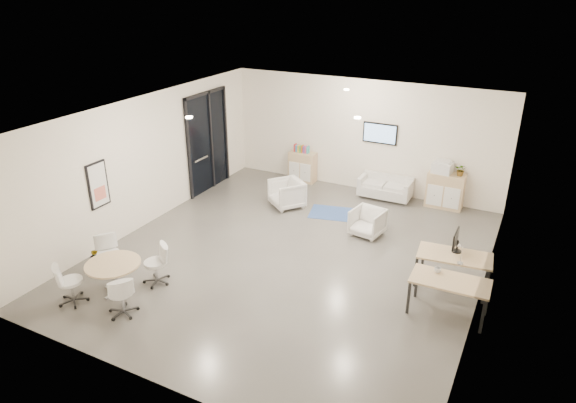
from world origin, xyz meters
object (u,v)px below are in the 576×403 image
at_px(sideboard_left, 303,167).
at_px(sideboard_right, 445,191).
at_px(armchair_left, 287,192).
at_px(desk_rear, 454,258).
at_px(desk_front, 450,284).
at_px(round_table, 113,267).
at_px(armchair_right, 367,221).
at_px(loveseat, 386,188).

height_order(sideboard_left, sideboard_right, sideboard_right).
distance_m(armchair_left, desk_rear, 5.18).
bearing_deg(desk_rear, sideboard_right, 97.87).
bearing_deg(sideboard_right, desk_front, -77.83).
bearing_deg(round_table, armchair_left, 77.97).
bearing_deg(desk_front, sideboard_left, 135.43).
relative_size(sideboard_left, desk_rear, 0.61).
height_order(armchair_right, desk_rear, desk_rear).
xyz_separation_m(loveseat, armchair_right, (0.29, -2.41, 0.07)).
height_order(sideboard_right, armchair_left, sideboard_right).
relative_size(armchair_left, desk_front, 0.58).
relative_size(armchair_right, round_table, 0.69).
distance_m(armchair_left, armchair_right, 2.57).
distance_m(loveseat, desk_front, 5.49).
bearing_deg(sideboard_left, sideboard_right, -0.32).
xyz_separation_m(sideboard_left, armchair_right, (2.95, -2.54, -0.09)).
distance_m(sideboard_right, desk_front, 5.01).
bearing_deg(loveseat, armchair_left, -140.96).
bearing_deg(sideboard_right, round_table, -124.60).
bearing_deg(round_table, loveseat, 64.73).
bearing_deg(sideboard_right, armchair_left, -153.35).
height_order(sideboard_right, round_table, sideboard_right).
distance_m(sideboard_left, armchair_right, 3.89).
bearing_deg(desk_rear, loveseat, 118.00).
relative_size(sideboard_right, armchair_right, 1.32).
height_order(desk_rear, round_table, desk_rear).
xyz_separation_m(armchair_right, desk_front, (2.37, -2.38, 0.29)).
height_order(armchair_right, desk_front, armchair_right).
xyz_separation_m(armchair_left, armchair_right, (2.49, -0.60, -0.05)).
relative_size(sideboard_right, round_table, 0.91).
xyz_separation_m(sideboard_right, round_table, (-4.92, -7.13, 0.08)).
bearing_deg(armchair_left, desk_front, 5.89).
bearing_deg(armchair_left, sideboard_right, 64.09).
distance_m(sideboard_left, sideboard_right, 4.26).
height_order(sideboard_left, round_table, sideboard_left).
bearing_deg(desk_rear, armchair_left, 151.23).
height_order(sideboard_left, armchair_right, sideboard_left).
xyz_separation_m(armchair_right, desk_rear, (2.27, -1.42, 0.30)).
relative_size(loveseat, armchair_left, 1.75).
bearing_deg(sideboard_left, desk_rear, -37.18).
bearing_deg(sideboard_left, loveseat, -2.81).
distance_m(sideboard_right, desk_rear, 4.05).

